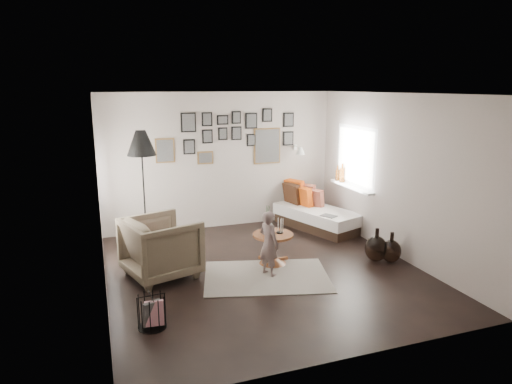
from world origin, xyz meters
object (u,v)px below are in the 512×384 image
object	(u,v)px
demijohn_small	(391,251)
magazine_basket	(152,312)
child	(269,244)
pedestal_table	(273,250)
daybed	(315,214)
demijohn_large	(376,248)
armchair	(161,247)
floor_lamp	(141,148)
vase	(268,225)

from	to	relation	value
demijohn_small	magazine_basket	bearing A→B (deg)	-168.47
demijohn_small	child	xyz separation A→B (m)	(-1.99, 0.17, 0.30)
magazine_basket	child	xyz separation A→B (m)	(1.79, 0.94, 0.29)
pedestal_table	child	xyz separation A→B (m)	(-0.21, -0.38, 0.26)
daybed	demijohn_small	distance (m)	2.07
demijohn_large	demijohn_small	bearing A→B (deg)	-31.84
armchair	floor_lamp	distance (m)	1.76
daybed	armchair	distance (m)	3.46
daybed	demijohn_small	world-z (taller)	daybed
pedestal_table	floor_lamp	distance (m)	2.67
pedestal_table	floor_lamp	bearing A→B (deg)	143.93
pedestal_table	demijohn_small	distance (m)	1.86
vase	floor_lamp	bearing A→B (deg)	143.10
pedestal_table	armchair	distance (m)	1.70
demijohn_large	vase	bearing A→B (deg)	164.81
daybed	child	bearing A→B (deg)	-151.33
floor_lamp	daybed	bearing A→B (deg)	3.52
magazine_basket	vase	bearing A→B (deg)	34.84
armchair	floor_lamp	xyz separation A→B (m)	(-0.09, 1.19, 1.30)
daybed	demijohn_small	bearing A→B (deg)	-101.00
magazine_basket	demijohn_small	world-z (taller)	demijohn_small
daybed	demijohn_large	distance (m)	1.93
pedestal_table	child	bearing A→B (deg)	-119.69
floor_lamp	armchair	bearing A→B (deg)	-85.74
daybed	demijohn_large	size ratio (longest dim) A/B	3.56
armchair	child	world-z (taller)	child
floor_lamp	demijohn_small	size ratio (longest dim) A/B	4.14
armchair	demijohn_small	xyz separation A→B (m)	(3.46, -0.66, -0.26)
vase	demijohn_large	world-z (taller)	vase
vase	daybed	xyz separation A→B (m)	(1.56, 1.47, -0.36)
pedestal_table	child	world-z (taller)	child
vase	demijohn_small	world-z (taller)	vase
magazine_basket	child	distance (m)	2.05
vase	floor_lamp	world-z (taller)	floor_lamp
floor_lamp	demijohn_large	distance (m)	4.07
magazine_basket	child	bearing A→B (deg)	27.79
floor_lamp	demijohn_large	xyz separation A→B (m)	(3.36, -1.72, -1.53)
vase	daybed	bearing A→B (deg)	43.37
daybed	child	world-z (taller)	child
vase	child	xyz separation A→B (m)	(-0.13, -0.40, -0.14)
pedestal_table	demijohn_small	size ratio (longest dim) A/B	1.28
vase	magazine_basket	world-z (taller)	vase
daybed	child	xyz separation A→B (m)	(-1.69, -1.87, 0.21)
daybed	child	distance (m)	2.53
armchair	child	bearing A→B (deg)	-125.49
daybed	demijohn_small	xyz separation A→B (m)	(0.29, -2.04, -0.09)
floor_lamp	child	distance (m)	2.61
demijohn_large	magazine_basket	bearing A→B (deg)	-166.05
pedestal_table	magazine_basket	distance (m)	2.40
floor_lamp	demijohn_large	size ratio (longest dim) A/B	3.77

